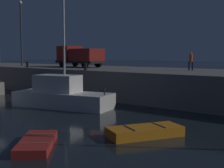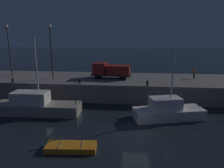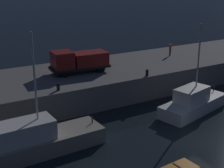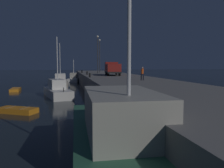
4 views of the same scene
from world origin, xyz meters
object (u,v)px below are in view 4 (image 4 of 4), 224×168
(fishing_trawler_red, at_px, (120,138))
(bollard_east, at_px, (82,72))
(dinghy_orange_near, at_px, (15,90))
(bollard_central, at_px, (87,73))
(fishing_boat_white, at_px, (74,79))
(lamp_post_east, at_px, (98,51))
(lamp_post_west, at_px, (100,53))
(fishing_boat_blue, at_px, (60,82))
(fishing_boat_orange, at_px, (57,90))
(rowboat_white_mid, at_px, (17,110))
(bollard_west, at_px, (90,75))
(utility_truck, at_px, (112,68))
(dockworker, at_px, (142,73))

(fishing_trawler_red, bearing_deg, bollard_east, 178.37)
(dinghy_orange_near, xyz_separation_m, bollard_central, (-2.41, 12.04, 2.57))
(fishing_boat_white, distance_m, lamp_post_east, 14.56)
(fishing_trawler_red, height_order, fishing_boat_white, fishing_trawler_red)
(lamp_post_west, bearing_deg, bollard_central, -18.85)
(fishing_boat_blue, distance_m, bollard_central, 6.60)
(fishing_boat_orange, xyz_separation_m, rowboat_white_mid, (9.36, -3.14, -0.65))
(fishing_trawler_red, relative_size, rowboat_white_mid, 3.43)
(rowboat_white_mid, relative_size, bollard_central, 6.16)
(fishing_boat_orange, relative_size, lamp_post_west, 1.00)
(lamp_post_west, bearing_deg, lamp_post_east, -11.47)
(fishing_trawler_red, xyz_separation_m, fishing_boat_white, (-49.12, -0.37, -0.46))
(dinghy_orange_near, bearing_deg, fishing_boat_orange, 39.86)
(fishing_boat_white, distance_m, bollard_west, 26.18)
(fishing_boat_white, distance_m, utility_truck, 21.90)
(dockworker, distance_m, bollard_east, 26.28)
(fishing_boat_blue, height_order, fishing_boat_orange, fishing_boat_blue)
(rowboat_white_mid, bearing_deg, fishing_boat_white, 170.53)
(rowboat_white_mid, xyz_separation_m, bollard_east, (-29.63, 7.77, 2.53))
(dinghy_orange_near, bearing_deg, fishing_trawler_red, 19.56)
(fishing_boat_white, relative_size, fishing_boat_orange, 1.08)
(fishing_boat_orange, bearing_deg, fishing_trawler_red, 9.27)
(rowboat_white_mid, bearing_deg, bollard_central, 158.18)
(dinghy_orange_near, relative_size, lamp_post_west, 0.50)
(bollard_central, bearing_deg, dinghy_orange_near, -78.66)
(bollard_west, distance_m, bollard_central, 9.00)
(fishing_trawler_red, distance_m, bollard_west, 23.15)
(fishing_boat_white, relative_size, bollard_west, 13.26)
(fishing_boat_white, relative_size, bollard_central, 13.92)
(utility_truck, bearing_deg, fishing_boat_white, -164.24)
(fishing_boat_blue, relative_size, dockworker, 6.25)
(fishing_trawler_red, relative_size, utility_truck, 2.15)
(fishing_trawler_red, xyz_separation_m, dockworker, (-15.72, 6.52, 2.21))
(fishing_trawler_red, bearing_deg, lamp_post_east, 173.53)
(lamp_post_east, height_order, dockworker, lamp_post_east)
(dinghy_orange_near, height_order, bollard_east, bollard_east)
(rowboat_white_mid, distance_m, lamp_post_east, 28.10)
(lamp_post_west, height_order, dockworker, lamp_post_west)
(rowboat_white_mid, height_order, lamp_post_east, lamp_post_east)
(fishing_boat_orange, relative_size, rowboat_white_mid, 2.09)
(fishing_boat_blue, relative_size, bollard_central, 15.99)
(fishing_boat_white, distance_m, dockworker, 34.21)
(fishing_trawler_red, distance_m, bollard_central, 32.14)
(dinghy_orange_near, height_order, dockworker, dockworker)
(fishing_trawler_red, distance_m, fishing_boat_white, 49.13)
(dockworker, height_order, bollard_central, dockworker)
(utility_truck, bearing_deg, fishing_trawler_red, -11.05)
(fishing_boat_blue, bearing_deg, bollard_west, 19.45)
(fishing_boat_white, xyz_separation_m, dinghy_orange_near, (19.48, -10.16, -0.48))
(dinghy_orange_near, height_order, lamp_post_west, lamp_post_west)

